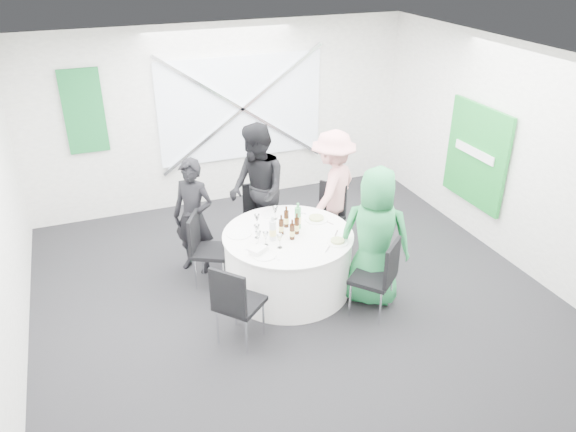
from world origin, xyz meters
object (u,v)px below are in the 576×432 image
object	(u,v)px
chair_front_left	(235,300)
person_man_back_left	(194,217)
chair_back	(259,210)
person_woman_green	(375,237)
chair_back_right	(329,212)
chair_front_right	(380,273)
chair_back_left	(204,244)
green_water_bottle	(298,218)
person_woman_pink	(332,190)
clear_water_bottle	(273,231)
banquet_table	(288,261)
person_man_back	(257,191)

from	to	relation	value
chair_front_left	person_man_back_left	size ratio (longest dim) A/B	0.64
chair_back	person_woman_green	size ratio (longest dim) A/B	0.52
chair_back_right	chair_front_right	size ratio (longest dim) A/B	0.94
chair_back_left	green_water_bottle	distance (m)	1.19
person_woman_pink	green_water_bottle	world-z (taller)	person_woman_pink
person_man_back_left	green_water_bottle	world-z (taller)	person_man_back_left
clear_water_bottle	chair_back_right	bearing A→B (deg)	36.42
banquet_table	person_man_back_left	size ratio (longest dim) A/B	1.03
green_water_bottle	clear_water_bottle	world-z (taller)	green_water_bottle
chair_back	person_woman_green	bearing A→B (deg)	-63.86
chair_front_right	green_water_bottle	distance (m)	1.20
chair_back_right	chair_back_left	bearing A→B (deg)	-121.67
banquet_table	chair_front_left	xyz separation A→B (m)	(-0.90, -0.79, 0.19)
person_woman_pink	person_woman_green	world-z (taller)	person_woman_green
chair_back	person_woman_pink	distance (m)	1.05
person_man_back	green_water_bottle	xyz separation A→B (m)	(0.21, -0.92, -0.01)
chair_back_right	person_man_back	bearing A→B (deg)	-145.86
clear_water_bottle	person_man_back_left	bearing A→B (deg)	128.85
banquet_table	chair_front_left	size ratio (longest dim) A/B	1.60
person_man_back_left	clear_water_bottle	bearing A→B (deg)	-9.21
chair_back_right	clear_water_bottle	world-z (taller)	clear_water_bottle
banquet_table	person_man_back_left	xyz separation A→B (m)	(-0.94, 0.85, 0.38)
chair_front_right	person_man_back_left	size ratio (longest dim) A/B	0.64
chair_back	person_woman_pink	size ratio (longest dim) A/B	0.53
banquet_table	clear_water_bottle	bearing A→B (deg)	-164.28
person_woman_green	green_water_bottle	bearing A→B (deg)	-10.71
chair_front_right	green_water_bottle	xyz separation A→B (m)	(-0.59, 0.99, 0.32)
chair_front_right	green_water_bottle	size ratio (longest dim) A/B	2.94
chair_back_right	person_man_back	world-z (taller)	person_man_back
banquet_table	person_man_back_left	distance (m)	1.32
banquet_table	chair_back_right	world-z (taller)	chair_back_right
chair_front_left	person_man_back	distance (m)	2.03
person_woman_pink	person_woman_green	bearing A→B (deg)	44.43
chair_back_left	clear_water_bottle	xyz separation A→B (m)	(0.70, -0.54, 0.33)
banquet_table	person_woman_green	xyz separation A→B (m)	(0.84, -0.57, 0.46)
chair_front_left	green_water_bottle	bearing A→B (deg)	-91.39
chair_front_right	person_woman_pink	xyz separation A→B (m)	(0.21, 1.71, 0.26)
chair_front_left	person_man_back	xyz separation A→B (m)	(0.85, 1.81, 0.33)
chair_back_left	chair_front_left	size ratio (longest dim) A/B	0.96
chair_back	green_water_bottle	size ratio (longest dim) A/B	2.67
person_woman_pink	clear_water_bottle	distance (m)	1.47
person_woman_pink	person_woman_green	size ratio (longest dim) A/B	0.98
person_man_back_left	person_man_back	world-z (taller)	person_man_back
person_man_back_left	person_man_back	bearing A→B (deg)	52.60
chair_back_right	clear_water_bottle	xyz separation A→B (m)	(-1.11, -0.82, 0.34)
chair_back	chair_back_left	world-z (taller)	chair_back_left
chair_front_left	green_water_bottle	world-z (taller)	green_water_bottle
chair_back_right	person_man_back	xyz separation A→B (m)	(-0.94, 0.26, 0.36)
person_woman_pink	clear_water_bottle	size ratio (longest dim) A/B	5.49
person_woman_green	chair_back	bearing A→B (deg)	-30.91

